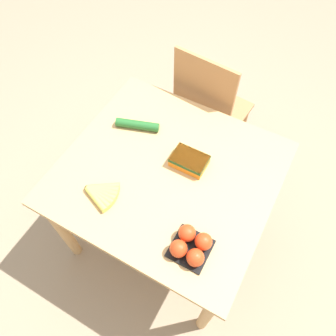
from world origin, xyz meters
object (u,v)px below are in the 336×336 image
(tomato_pack, at_px, (191,246))
(cucumber_near, at_px, (137,125))
(chair, at_px, (208,111))
(banana_bunch, at_px, (101,193))
(carrot_bag, at_px, (189,160))

(tomato_pack, xyz_separation_m, cucumber_near, (-0.54, 0.45, -0.02))
(chair, xyz_separation_m, banana_bunch, (-0.14, -0.93, 0.26))
(banana_bunch, xyz_separation_m, cucumber_near, (-0.06, 0.42, 0.01))
(tomato_pack, relative_size, cucumber_near, 0.70)
(carrot_bag, bearing_deg, chair, 103.36)
(chair, xyz_separation_m, tomato_pack, (0.34, -0.96, 0.29))
(cucumber_near, bearing_deg, chair, 68.06)
(carrot_bag, bearing_deg, tomato_pack, -62.24)
(chair, bearing_deg, cucumber_near, 73.37)
(carrot_bag, distance_m, cucumber_near, 0.35)
(banana_bunch, xyz_separation_m, tomato_pack, (0.48, -0.03, 0.03))
(tomato_pack, relative_size, carrot_bag, 0.94)
(chair, distance_m, cucumber_near, 0.61)
(banana_bunch, distance_m, cucumber_near, 0.43)
(chair, relative_size, tomato_pack, 6.08)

